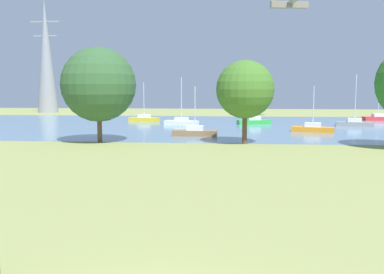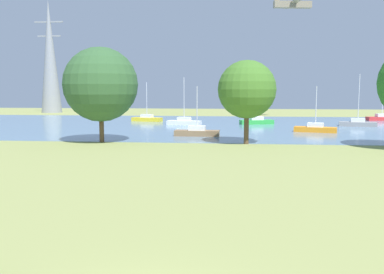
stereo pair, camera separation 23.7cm
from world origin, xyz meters
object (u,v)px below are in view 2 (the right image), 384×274
at_px(sailboat_white, 184,122).
at_px(light_aircraft, 292,4).
at_px(sailboat_green, 257,121).
at_px(sailboat_brown, 197,132).
at_px(sailboat_orange, 315,128).
at_px(sailboat_yellow, 147,119).
at_px(tree_east_far, 101,85).
at_px(electricity_pylon, 50,56).
at_px(sailboat_red, 382,118).
at_px(tree_west_near, 247,90).
at_px(sailboat_gray, 358,123).

distance_m(sailboat_white, light_aircraft, 29.48).
height_order(sailboat_green, sailboat_brown, sailboat_green).
height_order(sailboat_orange, sailboat_yellow, sailboat_yellow).
bearing_deg(sailboat_brown, sailboat_yellow, 116.01).
bearing_deg(tree_east_far, electricity_pylon, 119.14).
xyz_separation_m(sailboat_red, tree_east_far, (-36.32, -31.89, 4.99)).
xyz_separation_m(sailboat_brown, tree_west_near, (5.10, -6.04, 4.52)).
distance_m(sailboat_green, light_aircraft, 23.76).
height_order(sailboat_green, sailboat_gray, sailboat_gray).
bearing_deg(tree_west_near, light_aircraft, 76.61).
bearing_deg(tree_west_near, sailboat_green, 84.65).
bearing_deg(sailboat_white, sailboat_red, 20.80).
bearing_deg(electricity_pylon, sailboat_green, -32.14).
bearing_deg(electricity_pylon, sailboat_white, -41.86).
relative_size(sailboat_green, tree_west_near, 0.71).
xyz_separation_m(sailboat_red, electricity_pylon, (-64.13, 17.99, 11.83)).
bearing_deg(sailboat_gray, sailboat_white, 179.92).
bearing_deg(tree_west_near, sailboat_brown, 130.15).
xyz_separation_m(sailboat_orange, sailboat_red, (14.35, 20.27, 0.00)).
xyz_separation_m(sailboat_orange, sailboat_yellow, (-23.26, 14.60, 0.01)).
height_order(sailboat_gray, sailboat_white, sailboat_gray).
bearing_deg(sailboat_green, sailboat_yellow, 167.80).
bearing_deg(sailboat_green, sailboat_white, -166.92).
distance_m(sailboat_brown, sailboat_yellow, 22.35).
distance_m(sailboat_gray, sailboat_brown, 24.96).
height_order(sailboat_white, sailboat_red, sailboat_white).
bearing_deg(sailboat_green, tree_east_far, -124.88).
bearing_deg(sailboat_red, sailboat_orange, -125.28).
bearing_deg(sailboat_orange, sailboat_green, 119.82).
height_order(tree_east_far, light_aircraft, light_aircraft).
bearing_deg(sailboat_brown, sailboat_red, 42.81).
distance_m(sailboat_yellow, tree_east_far, 26.72).
distance_m(sailboat_yellow, light_aircraft, 31.41).
height_order(sailboat_white, tree_west_near, tree_west_near).
distance_m(sailboat_green, sailboat_white, 10.61).
bearing_deg(sailboat_gray, sailboat_green, 169.77).
distance_m(sailboat_gray, light_aircraft, 25.38).
bearing_deg(tree_east_far, sailboat_red, 41.29).
bearing_deg(sailboat_brown, sailboat_gray, 34.06).
distance_m(electricity_pylon, light_aircraft, 52.37).
bearing_deg(light_aircraft, sailboat_white, -137.40).
bearing_deg(sailboat_white, light_aircraft, 42.60).
relative_size(sailboat_gray, sailboat_white, 1.05).
distance_m(tree_east_far, tree_west_near, 13.62).
height_order(sailboat_orange, tree_west_near, tree_west_near).
bearing_deg(sailboat_orange, tree_west_near, -125.97).
xyz_separation_m(sailboat_white, sailboat_brown, (3.13, -14.01, -0.01)).
distance_m(sailboat_white, sailboat_red, 33.09).
xyz_separation_m(sailboat_white, sailboat_orange, (16.59, -8.52, -0.01)).
height_order(sailboat_green, sailboat_red, sailboat_red).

